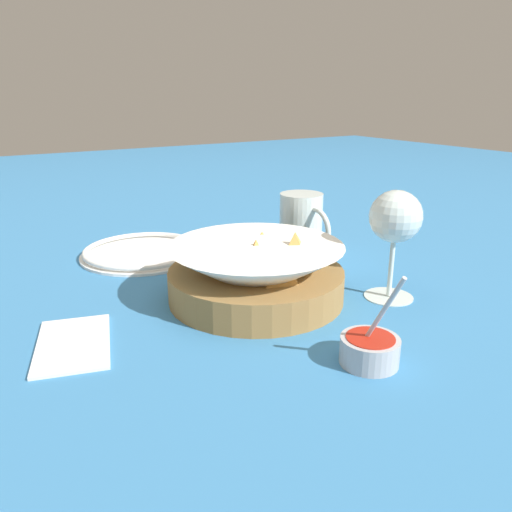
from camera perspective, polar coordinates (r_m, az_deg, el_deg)
name	(u,v)px	position (r m, az deg, el deg)	size (l,w,h in m)	color
ground_plane	(246,309)	(0.68, -1.21, -6.07)	(4.00, 4.00, 0.00)	teal
food_basket	(257,274)	(0.70, 0.14, -2.10)	(0.25, 0.25, 0.10)	olive
sauce_cup	(370,349)	(0.56, 12.87, -10.28)	(0.07, 0.06, 0.11)	#B7B7BC
wine_glass	(395,221)	(0.71, 15.64, 3.91)	(0.07, 0.07, 0.16)	silver
beer_mug	(301,228)	(0.88, 5.22, 3.22)	(0.12, 0.08, 0.11)	silver
side_plate	(144,252)	(0.92, -12.73, 0.50)	(0.22, 0.22, 0.01)	white
napkin	(73,342)	(0.63, -20.17, -9.22)	(0.15, 0.11, 0.01)	white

